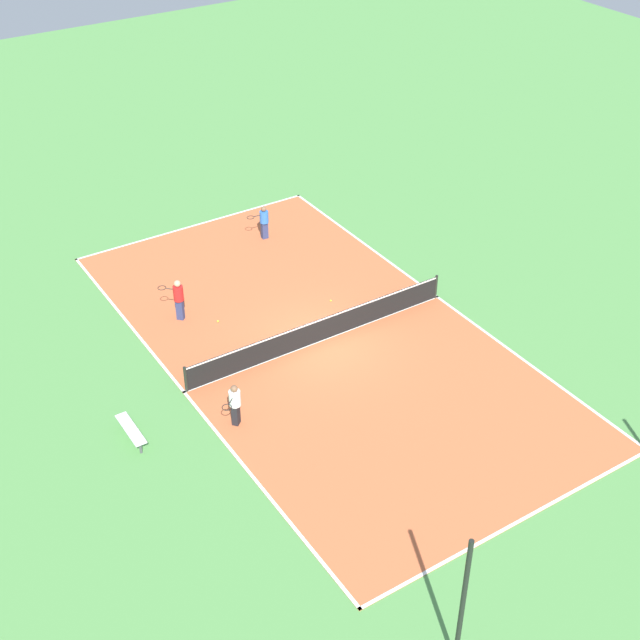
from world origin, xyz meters
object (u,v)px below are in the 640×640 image
at_px(tennis_ball_left_sideline, 331,301).
at_px(tennis_ball_far_baseline, 218,321).
at_px(bench, 131,430).
at_px(player_near_blue, 264,220).
at_px(player_coach_red, 178,297).
at_px(player_near_white, 235,403).
at_px(tennis_net, 320,329).
at_px(fence_post_back_right, 463,604).

distance_m(tennis_ball_left_sideline, tennis_ball_far_baseline, 4.27).
relative_size(bench, player_near_blue, 1.13).
bearing_deg(player_coach_red, bench, 97.20).
height_order(bench, tennis_ball_far_baseline, bench).
distance_m(player_coach_red, player_near_white, 6.20).
height_order(tennis_net, fence_post_back_right, fence_post_back_right).
height_order(bench, player_near_white, player_near_white).
xyz_separation_m(tennis_net, player_near_blue, (-1.98, -7.35, 0.33)).
bearing_deg(tennis_ball_far_baseline, player_near_white, 68.52).
xyz_separation_m(bench, player_near_white, (-2.97, 1.06, 0.47)).
xyz_separation_m(player_near_blue, tennis_ball_far_baseline, (4.44, 4.42, -0.78)).
distance_m(tennis_ball_far_baseline, fence_post_back_right, 15.41).
height_order(tennis_net, bench, tennis_net).
relative_size(tennis_ball_left_sideline, tennis_ball_far_baseline, 1.00).
relative_size(bench, fence_post_back_right, 0.40).
distance_m(player_coach_red, fence_post_back_right, 16.16).
relative_size(tennis_net, player_near_blue, 7.11).
relative_size(tennis_ball_left_sideline, fence_post_back_right, 0.02).
bearing_deg(player_near_white, player_coach_red, -139.33).
xyz_separation_m(tennis_net, tennis_ball_far_baseline, (2.46, -2.94, -0.45)).
bearing_deg(tennis_net, player_coach_red, -47.88).
distance_m(player_near_white, fence_post_back_right, 10.07).
xyz_separation_m(tennis_net, player_near_white, (4.50, 2.26, 0.35)).
bearing_deg(player_coach_red, fence_post_back_right, 133.08).
bearing_deg(tennis_ball_far_baseline, fence_post_back_right, 83.61).
bearing_deg(player_near_blue, bench, 46.44).
height_order(tennis_net, player_near_blue, player_near_blue).
bearing_deg(bench, tennis_ball_far_baseline, 129.50).
bearing_deg(tennis_ball_far_baseline, player_coach_red, -41.80).
xyz_separation_m(bench, tennis_ball_far_baseline, (-5.01, -4.13, -0.33)).
bearing_deg(player_coach_red, tennis_ball_far_baseline, -176.32).
xyz_separation_m(player_near_white, tennis_ball_far_baseline, (-2.04, -5.19, -0.80)).
bearing_deg(fence_post_back_right, bench, -73.34).
distance_m(tennis_net, fence_post_back_right, 13.03).
distance_m(player_coach_red, tennis_ball_far_baseline, 1.64).
xyz_separation_m(tennis_net, tennis_ball_left_sideline, (-1.68, -1.88, -0.45)).
height_order(tennis_ball_left_sideline, tennis_ball_far_baseline, same).
bearing_deg(tennis_ball_left_sideline, bench, 18.57).
distance_m(bench, player_coach_red, 6.46).
distance_m(tennis_net, bench, 7.57).
xyz_separation_m(tennis_ball_left_sideline, tennis_ball_far_baseline, (4.13, -1.06, 0.00)).
xyz_separation_m(bench, tennis_ball_left_sideline, (-9.15, -3.07, -0.33)).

